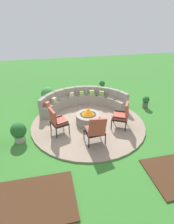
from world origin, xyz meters
TOP-DOWN VIEW (x-y plane):
  - ground_plane at (0.00, 0.00)m, footprint 24.00×24.00m
  - patio_circle at (0.00, 0.00)m, footprint 4.49×4.49m
  - mulch_bed_left at (-2.02, -3.14)m, footprint 1.94×1.48m
  - fire_pit at (0.00, 0.00)m, footprint 0.97×0.97m
  - curved_stone_bench at (0.06, 1.42)m, footprint 3.87×1.63m
  - lounge_chair_front_left at (-1.24, -0.45)m, footprint 0.70×0.70m
  - lounge_chair_front_right at (-0.05, -1.32)m, footprint 0.68×0.63m
  - lounge_chair_back_left at (1.19, -0.57)m, footprint 0.78×0.78m
  - potted_plant_1 at (-1.48, 2.36)m, footprint 0.62×0.62m
  - potted_plant_2 at (2.94, 0.86)m, footprint 0.32×0.32m
  - potted_plant_3 at (-1.41, 2.84)m, footprint 0.44×0.44m
  - potted_plant_4 at (-2.57, -0.55)m, footprint 0.54×0.54m
  - potted_plant_5 at (1.54, 3.27)m, footprint 0.32×0.32m

SIDE VIEW (x-z plane):
  - ground_plane at x=0.00m, z-range 0.00..0.00m
  - mulch_bed_left at x=-2.02m, z-range 0.00..0.04m
  - patio_circle at x=0.00m, z-range 0.00..0.06m
  - potted_plant_2 at x=2.94m, z-range 0.03..0.60m
  - fire_pit at x=0.00m, z-range -0.02..0.65m
  - potted_plant_5 at x=1.54m, z-range 0.02..0.62m
  - potted_plant_3 at x=-1.41m, z-range 0.03..0.68m
  - potted_plant_4 at x=-2.57m, z-range 0.03..0.74m
  - curved_stone_bench at x=0.06m, z-range -0.02..0.80m
  - potted_plant_1 at x=-1.48m, z-range 0.04..0.84m
  - lounge_chair_front_left at x=-1.24m, z-range 0.09..1.11m
  - lounge_chair_front_right at x=-0.05m, z-range 0.07..1.14m
  - lounge_chair_back_left at x=1.19m, z-range 0.08..1.13m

